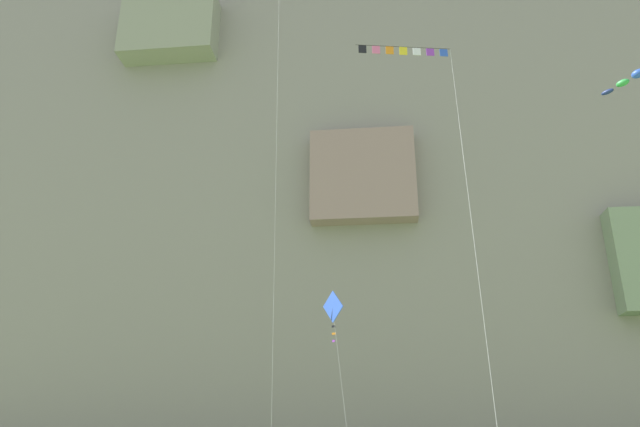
# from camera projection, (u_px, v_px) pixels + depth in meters

# --- Properties ---
(cliff_face) EXTENTS (180.00, 32.28, 70.31)m
(cliff_face) POSITION_uv_depth(u_px,v_px,m) (366.00, 165.00, 75.57)
(cliff_face) COLOR gray
(cliff_face) RESTS_ON ground
(kite_banner_far_left) EXTENTS (4.27, 6.03, 18.87)m
(kite_banner_far_left) POSITION_uv_depth(u_px,v_px,m) (410.00, 71.00, 25.74)
(kite_banner_far_left) COLOR black
(kite_banner_far_left) RESTS_ON ground
(kite_windsock_high_right) EXTENTS (3.00, 5.96, 20.96)m
(kite_windsock_high_right) POSITION_uv_depth(u_px,v_px,m) (640.00, 74.00, 31.47)
(kite_windsock_high_right) COLOR green
(kite_windsock_high_right) RESTS_ON ground
(kite_diamond_front_field) EXTENTS (2.02, 4.35, 11.18)m
(kite_diamond_front_field) POSITION_uv_depth(u_px,v_px,m) (333.00, 310.00, 37.05)
(kite_diamond_front_field) COLOR blue
(kite_diamond_front_field) RESTS_ON ground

